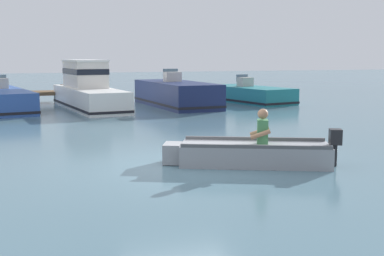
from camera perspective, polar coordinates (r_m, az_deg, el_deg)
name	(u,v)px	position (r m, az deg, el deg)	size (l,w,h in m)	color
ground_plane	(183,165)	(11.05, -0.97, -4.02)	(120.00, 120.00, 0.00)	slate
rowboat_with_person	(252,153)	(11.08, 6.53, -2.72)	(3.56, 2.27, 1.19)	gray
moored_boat_blue	(3,100)	(23.42, -19.92, 2.89)	(2.72, 6.55, 1.46)	#2D519E
moored_boat_white	(88,90)	(23.11, -11.32, 4.04)	(2.52, 6.88, 2.10)	white
moored_boat_navy	(176,95)	(23.68, -1.76, 3.68)	(2.55, 6.07, 1.67)	#19234C
moored_boat_teal	(249,95)	(25.75, 6.29, 3.62)	(2.99, 5.28, 1.34)	#1E727A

